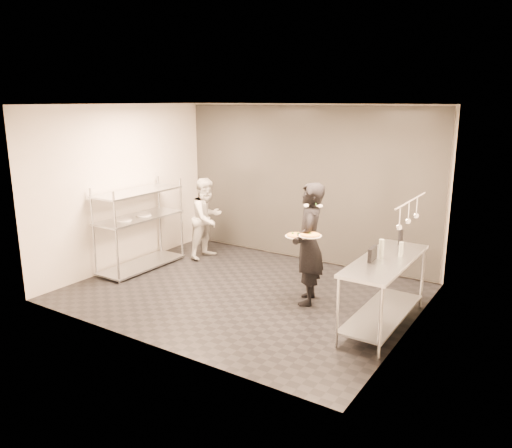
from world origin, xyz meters
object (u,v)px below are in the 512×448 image
Objects in this scene: pos_monitor at (372,254)px; bottle_clear at (401,249)px; pizza_plate_far at (310,235)px; salad_plate at (313,204)px; pizza_plate_near at (297,235)px; bottle_dark at (401,237)px; prep_counter at (384,281)px; chef at (207,218)px; pass_rack at (140,225)px; bottle_green at (381,249)px; waiter at (309,244)px.

bottle_clear is at bearing 52.86° from pos_monitor.
salad_plate reaches higher than pizza_plate_far.
bottle_dark is (1.26, 0.64, 0.01)m from pizza_plate_near.
prep_counter is 1.21× the size of chef.
bottle_dark is (4.30, 0.69, 0.27)m from pass_rack.
salad_plate is at bearing 156.79° from bottle_green.
pizza_plate_far is (3.29, -0.05, 0.32)m from pass_rack.
bottle_clear is (1.42, 0.17, -0.01)m from pizza_plate_near.
chef is 7.88× the size of bottle_clear.
bottle_green reaches higher than prep_counter.
waiter is 1.31m from bottle_clear.
prep_counter is 1.35m from pizza_plate_near.
salad_plate is at bearing 167.03° from bottle_clear.
bottle_clear is (0.19, 0.20, -0.03)m from bottle_green.
salad_plate is at bearing 90.20° from pizza_plate_near.
bottle_dark reaches higher than pos_monitor.
bottle_dark is (-0.15, 0.48, 0.02)m from bottle_clear.
bottle_clear is (0.25, 0.37, 0.01)m from pos_monitor.
pizza_plate_near is at bearing -57.66° from waiter.
bottle_green is (3.66, -1.09, 0.30)m from chef.
pass_rack is 1.07× the size of chef.
waiter is 5.35× the size of pizza_plate_near.
chef is 2.95m from pizza_plate_far.
salad_plate is at bearing 10.00° from pass_rack.
salad_plate is at bearing 176.62° from waiter.
pass_rack is at bearing -170.00° from salad_plate.
waiter is at bearing 170.45° from prep_counter.
pass_rack is 6.62× the size of bottle_green.
waiter reaches higher than pizza_plate_near.
bottle_green is (4.26, 0.01, 0.27)m from pass_rack.
prep_counter is 0.42m from bottle_green.
prep_counter is 1.14m from pizza_plate_far.
salad_plate reaches higher than bottle_dark.
waiter reaches higher than salad_plate.
pos_monitor is 1.28× the size of bottle_clear.
pos_monitor is 0.85m from bottle_dark.
salad_plate reaches higher than prep_counter.
waiter is 5.65× the size of pizza_plate_far.
pass_rack is 4.47m from bottle_clear.
salad_plate is 1.20× the size of bottle_dark.
prep_counter is at bearing -1.78° from pizza_plate_near.
bottle_dark is at bearing 92.43° from prep_counter.
bottle_green is (1.11, -0.19, 0.16)m from waiter.
bottle_green is at bearing 69.36° from pos_monitor.
salad_plate is at bearing 145.85° from pos_monitor.
bottle_clear is (0.13, 0.21, 0.39)m from prep_counter.
salad_plate is at bearing -99.53° from chef.
waiter is at bearing -179.66° from bottle_clear.
waiter is at bearing -157.11° from bottle_dark.
pos_monitor is at bearing 48.94° from waiter.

